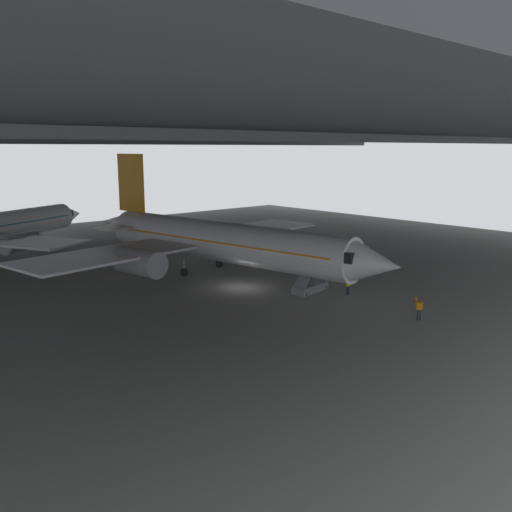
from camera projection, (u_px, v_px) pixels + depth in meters
ground_plane at (243, 287)px, 52.99m from camera, size 110.00×110.00×0.00m
hangar_structure at (161, 132)px, 60.09m from camera, size 121.00×99.00×15.67m
airplane_main at (218, 241)px, 57.24m from camera, size 39.72×40.76×12.59m
boarding_stairs at (310, 283)px, 51.32m from camera, size 4.59×2.10×4.89m
crew_worker_near_nose at (419, 308)px, 42.59m from camera, size 0.39×0.46×1.70m
crew_worker_by_stairs at (348, 285)px, 49.91m from camera, size 0.55×0.25×1.69m
traffic_cone_orange at (416, 298)px, 47.93m from camera, size 0.36×0.36×0.60m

